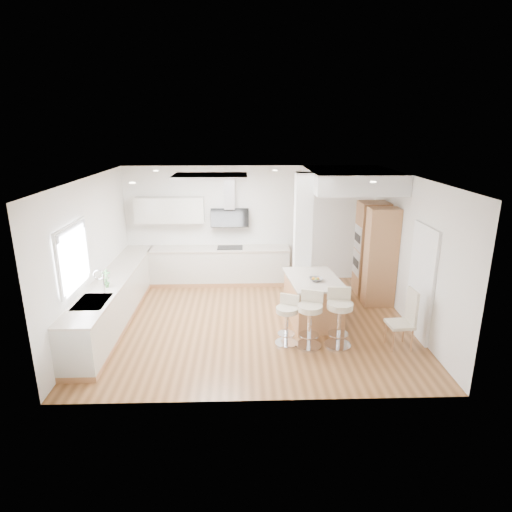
{
  "coord_description": "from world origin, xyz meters",
  "views": [
    {
      "loc": [
        -0.19,
        -7.63,
        3.68
      ],
      "look_at": [
        0.06,
        0.4,
        1.24
      ],
      "focal_mm": 30.0,
      "sensor_mm": 36.0,
      "label": 1
    }
  ],
  "objects_px": {
    "bar_stool_b": "(310,317)",
    "bar_stool_c": "(339,315)",
    "peninsula": "(313,299)",
    "dining_chair": "(406,317)",
    "bar_stool_a": "(287,318)"
  },
  "relations": [
    {
      "from": "peninsula",
      "to": "bar_stool_b",
      "type": "relative_size",
      "value": 1.54
    },
    {
      "from": "bar_stool_b",
      "to": "bar_stool_c",
      "type": "distance_m",
      "value": 0.51
    },
    {
      "from": "bar_stool_b",
      "to": "dining_chair",
      "type": "height_order",
      "value": "dining_chair"
    },
    {
      "from": "bar_stool_a",
      "to": "bar_stool_c",
      "type": "xyz_separation_m",
      "value": [
        0.89,
        -0.09,
        0.08
      ]
    },
    {
      "from": "dining_chair",
      "to": "bar_stool_c",
      "type": "bearing_deg",
      "value": 171.9
    },
    {
      "from": "bar_stool_a",
      "to": "bar_stool_c",
      "type": "distance_m",
      "value": 0.9
    },
    {
      "from": "bar_stool_a",
      "to": "bar_stool_c",
      "type": "relative_size",
      "value": 0.85
    },
    {
      "from": "peninsula",
      "to": "bar_stool_a",
      "type": "relative_size",
      "value": 1.73
    },
    {
      "from": "peninsula",
      "to": "dining_chair",
      "type": "height_order",
      "value": "dining_chair"
    },
    {
      "from": "peninsula",
      "to": "bar_stool_a",
      "type": "bearing_deg",
      "value": -128.4
    },
    {
      "from": "bar_stool_c",
      "to": "dining_chair",
      "type": "relative_size",
      "value": 0.98
    },
    {
      "from": "bar_stool_b",
      "to": "bar_stool_c",
      "type": "relative_size",
      "value": 0.96
    },
    {
      "from": "bar_stool_b",
      "to": "bar_stool_a",
      "type": "bearing_deg",
      "value": -175.46
    },
    {
      "from": "bar_stool_c",
      "to": "dining_chair",
      "type": "bearing_deg",
      "value": -0.74
    },
    {
      "from": "bar_stool_a",
      "to": "bar_stool_c",
      "type": "height_order",
      "value": "bar_stool_c"
    }
  ]
}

